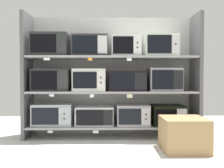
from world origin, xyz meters
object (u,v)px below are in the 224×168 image
(microwave_4, at_px, (52,80))
(microwave_5, at_px, (90,80))
(microwave_7, at_px, (164,80))
(microwave_9, at_px, (90,46))
(microwave_1, at_px, (95,116))
(microwave_11, at_px, (160,46))
(microwave_10, at_px, (126,46))
(microwave_6, at_px, (127,81))
(microwave_2, at_px, (133,115))
(microwave_8, at_px, (51,45))
(microwave_0, at_px, (53,114))
(shipping_carton, at_px, (184,134))
(microwave_3, at_px, (168,115))

(microwave_4, height_order, microwave_5, microwave_5)
(microwave_7, relative_size, microwave_9, 0.90)
(microwave_1, height_order, microwave_11, microwave_11)
(microwave_5, bearing_deg, microwave_10, -0.04)
(microwave_9, bearing_deg, microwave_1, -0.02)
(microwave_6, height_order, microwave_10, microwave_10)
(microwave_2, relative_size, microwave_6, 0.89)
(microwave_11, bearing_deg, microwave_8, 179.99)
(microwave_11, bearing_deg, microwave_5, 179.98)
(microwave_11, bearing_deg, microwave_1, 180.00)
(microwave_1, distance_m, microwave_2, 0.56)
(microwave_0, xyz_separation_m, microwave_6, (1.09, -0.00, 0.49))
(microwave_7, relative_size, shipping_carton, 0.90)
(microwave_9, bearing_deg, microwave_10, -0.01)
(microwave_5, bearing_deg, microwave_0, -179.98)
(microwave_0, distance_m, microwave_1, 0.61)
(microwave_3, xyz_separation_m, microwave_10, (-0.62, -0.00, 1.01))
(microwave_8, bearing_deg, microwave_0, 0.03)
(microwave_2, xyz_separation_m, shipping_carton, (0.55, -0.69, -0.13))
(microwave_2, height_order, microwave_5, microwave_5)
(shipping_carton, bearing_deg, microwave_4, 158.35)
(microwave_7, bearing_deg, microwave_6, 179.98)
(microwave_3, height_order, microwave_11, microwave_11)
(microwave_3, bearing_deg, microwave_5, -180.00)
(microwave_1, distance_m, microwave_4, 0.82)
(microwave_3, height_order, microwave_9, microwave_9)
(microwave_0, xyz_separation_m, shipping_carton, (1.72, -0.69, -0.14))
(microwave_10, bearing_deg, shipping_carton, -46.73)
(microwave_7, bearing_deg, microwave_5, 179.98)
(microwave_4, xyz_separation_m, microwave_8, (-0.01, 0.00, 0.51))
(microwave_2, bearing_deg, microwave_8, -179.99)
(microwave_2, xyz_separation_m, microwave_5, (-0.64, 0.00, 0.51))
(microwave_3, xyz_separation_m, microwave_9, (-1.15, -0.00, 1.02))
(microwave_1, bearing_deg, microwave_9, 179.98)
(microwave_9, distance_m, shipping_carton, 1.78)
(microwave_0, xyz_separation_m, microwave_11, (1.57, -0.00, 1.01))
(microwave_8, bearing_deg, microwave_1, -0.02)
(microwave_4, height_order, microwave_7, microwave_7)
(microwave_5, bearing_deg, microwave_3, 0.00)
(microwave_5, xyz_separation_m, microwave_7, (1.10, -0.00, 0.01))
(microwave_2, bearing_deg, microwave_3, 0.01)
(microwave_5, relative_size, shipping_carton, 0.91)
(microwave_3, xyz_separation_m, microwave_4, (-1.71, -0.00, 0.52))
(microwave_4, bearing_deg, microwave_7, 0.00)
(microwave_0, bearing_deg, microwave_8, -179.97)
(microwave_3, distance_m, microwave_10, 1.19)
(microwave_10, relative_size, microwave_11, 0.90)
(microwave_6, distance_m, microwave_10, 0.51)
(microwave_8, bearing_deg, microwave_9, -0.02)
(microwave_0, relative_size, microwave_11, 1.21)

